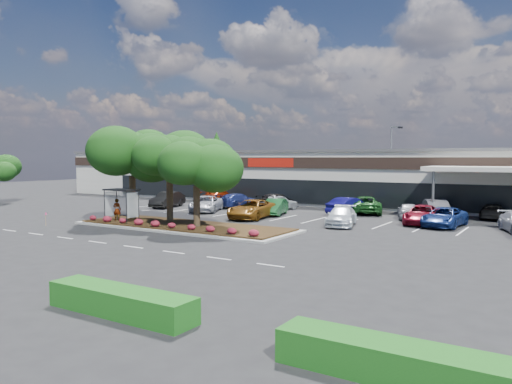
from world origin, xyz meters
The scene contains 31 objects.
ground centered at (0.00, 0.00, 0.00)m, with size 160.00×160.00×0.00m, color black.
retail_store centered at (0.06, 33.91, 3.15)m, with size 80.40×25.20×6.25m.
landscape_island centered at (-2.00, 4.00, 0.12)m, with size 18.00×6.00×0.26m.
lane_markings centered at (-0.14, 10.42, 0.01)m, with size 33.12×20.06×0.01m.
shrub_row centered at (-2.00, 1.90, 0.51)m, with size 17.00×0.80×0.50m, color maroon, non-canonical shape.
bus_shelter centered at (-7.50, 2.95, 2.31)m, with size 2.75×1.55×2.59m.
island_tree_west centered at (-8.00, 4.50, 4.21)m, with size 7.20×7.20×7.89m, color black, non-canonical shape.
island_tree_mid centered at (-4.50, 5.20, 3.92)m, with size 6.60×6.60×7.32m, color black, non-canonical shape.
island_tree_east centered at (-0.50, 3.70, 3.51)m, with size 5.80×5.80×6.50m, color black, non-canonical shape.
hedge_south_east centered at (10.00, -13.50, 0.45)m, with size 6.00×1.30×0.90m, color #195016.
hedge_south_mid centered at (20.00, -13.50, 0.45)m, with size 7.00×1.30×0.90m, color #195016.
conifer_north_west centered at (-30.00, 46.00, 5.00)m, with size 4.40×4.40×10.00m, color black.
person_waiting centered at (-8.09, 2.86, 1.16)m, with size 0.66×0.43×1.80m, color #594C47.
light_pole centered at (6.76, 27.96, 3.86)m, with size 1.40×0.82×8.77m.
survey_stake centered at (-11.92, -1.00, 0.67)m, with size 0.08×0.14×1.05m.
car_0 centered at (-13.73, 15.11, 0.84)m, with size 1.78×5.12×1.69m, color black.
car_1 centered at (-7.64, 14.03, 0.77)m, with size 2.56×5.55×1.54m, color #B0B2BC.
car_3 centered at (-0.31, 15.10, 0.75)m, with size 1.59×4.56×1.50m, color #1B5628.
car_4 centered at (-0.70, 11.67, 0.83)m, with size 2.74×5.94×1.65m, color brown.
car_5 centered at (7.79, 11.57, 0.74)m, with size 2.07×5.10×1.48m, color silver.
car_6 centered at (13.03, 15.81, 0.77)m, with size 2.54×5.51×1.53m, color maroon.
car_7 centered at (14.84, 15.16, 0.75)m, with size 2.49×5.40×1.50m, color navy.
car_9 centered at (-11.56, 21.70, 0.79)m, with size 2.21×5.43×1.58m, color maroon.
car_10 centered at (-7.33, 19.23, 0.75)m, with size 2.12×5.20×1.51m, color navy.
car_11 centered at (-2.18, 19.04, 0.78)m, with size 1.85×4.59×1.56m, color #9FA4AA.
car_12 centered at (-2.91, 19.83, 0.82)m, with size 2.29×5.62×1.63m, color black.
car_13 centered at (6.42, 20.84, 0.83)m, with size 2.77×6.00×1.67m, color #174B1A.
car_14 centered at (5.62, 18.70, 0.83)m, with size 1.76×5.04×1.66m, color #0F0C56.
car_15 centered at (11.12, 18.65, 0.72)m, with size 1.69×4.20×1.43m, color #A0A3AB.
car_16 centered at (12.78, 21.03, 0.83)m, with size 1.76×5.06×1.67m, color #5B5B63.
car_17 centered at (17.45, 22.45, 0.69)m, with size 1.93×4.74×1.38m, color black.
Camera 1 is at (22.89, -25.28, 5.41)m, focal length 35.00 mm.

